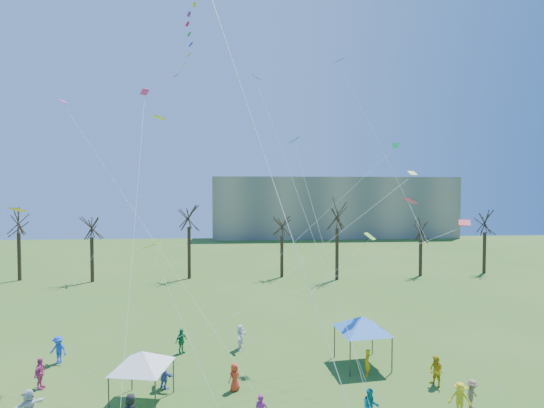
{
  "coord_description": "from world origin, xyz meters",
  "views": [
    {
      "loc": [
        -0.49,
        -13.47,
        11.65
      ],
      "look_at": [
        0.84,
        5.0,
        11.0
      ],
      "focal_mm": 25.0,
      "sensor_mm": 36.0,
      "label": 1
    }
  ],
  "objects": [
    {
      "name": "distant_building",
      "position": [
        22.0,
        82.0,
        7.5
      ],
      "size": [
        60.0,
        14.0,
        15.0
      ],
      "primitive_type": "cube",
      "color": "gray",
      "rests_on": "ground"
    },
    {
      "name": "bare_tree_row",
      "position": [
        0.16,
        36.6,
        6.92
      ],
      "size": [
        68.3,
        8.18,
        10.73
      ],
      "color": "black",
      "rests_on": "ground"
    },
    {
      "name": "big_box_kite",
      "position": [
        -2.8,
        5.96,
        20.07
      ],
      "size": [
        4.13,
        6.05,
        24.85
      ],
      "color": "red",
      "rests_on": "ground"
    },
    {
      "name": "canopy_tent_white",
      "position": [
        -6.08,
        7.3,
        2.46
      ],
      "size": [
        3.81,
        3.81,
        2.9
      ],
      "color": "#3F3F44",
      "rests_on": "ground"
    },
    {
      "name": "canopy_tent_blue",
      "position": [
        7.32,
        11.0,
        2.77
      ],
      "size": [
        4.34,
        4.34,
        3.27
      ],
      "color": "#3F3F44",
      "rests_on": "ground"
    },
    {
      "name": "festival_crowd",
      "position": [
        -1.02,
        6.76,
        0.88
      ],
      "size": [
        25.89,
        15.54,
        1.86
      ],
      "color": "red",
      "rests_on": "ground"
    },
    {
      "name": "small_kites_aloft",
      "position": [
        1.52,
        11.57,
        13.25
      ],
      "size": [
        27.84,
        20.29,
        31.61
      ],
      "color": "#E3A00B",
      "rests_on": "ground"
    }
  ]
}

